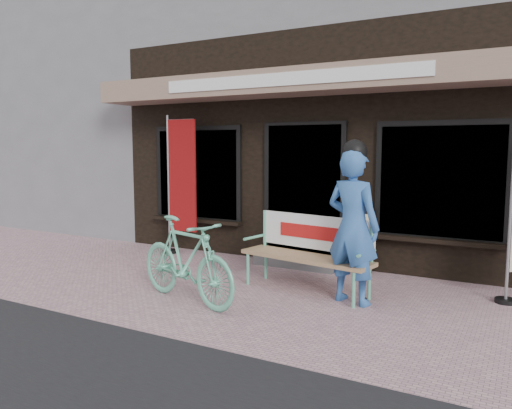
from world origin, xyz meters
The scene contains 8 objects.
ground centered at (0.00, 0.00, 0.00)m, with size 70.00×70.00×0.00m, color #C0929B.
storefront centered at (0.00, 4.96, 2.99)m, with size 7.00×6.77×6.00m.
neighbor_left_near centered at (-8.50, 5.50, 3.20)m, with size 10.00×7.00×6.40m, color slate.
bench centered at (0.67, 0.65, 0.56)m, with size 1.80×0.74×0.95m.
person centered at (1.30, 0.41, 0.93)m, with size 0.73×0.57×1.90m.
bicycle centered at (-0.40, -0.51, 0.50)m, with size 0.47×1.67×1.00m, color #60BC98.
nobori_red centered at (-2.09, 1.60, 1.21)m, with size 0.69×0.26×2.35m.
menu_stand centered at (0.89, 1.85, 0.48)m, with size 0.48×0.21×0.94m.
Camera 1 is at (3.07, -5.10, 1.81)m, focal length 35.00 mm.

